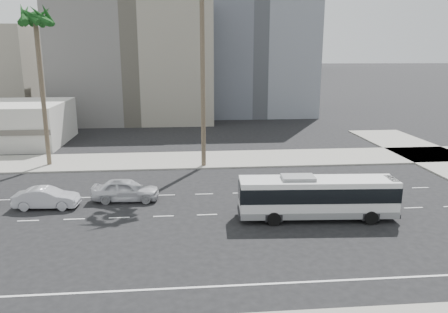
{
  "coord_description": "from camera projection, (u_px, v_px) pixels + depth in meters",
  "views": [
    {
      "loc": [
        -4.43,
        -28.44,
        11.12
      ],
      "look_at": [
        -1.45,
        4.0,
        3.17
      ],
      "focal_mm": 34.99,
      "sensor_mm": 36.0,
      "label": 1
    }
  ],
  "objects": [
    {
      "name": "car_a",
      "position": [
        126.0,
        190.0,
        32.99
      ],
      "size": [
        2.23,
        5.07,
        1.7
      ],
      "primitive_type": "imported",
      "rotation": [
        0.0,
        0.0,
        1.52
      ],
      "color": "silver",
      "rests_on": "ground"
    },
    {
      "name": "highrise_far",
      "position": [
        298.0,
        20.0,
        281.18
      ],
      "size": [
        22.0,
        22.0,
        60.0
      ],
      "primitive_type": "cube",
      "color": "slate",
      "rests_on": "ground"
    },
    {
      "name": "sidewalk_north",
      "position": [
        228.0,
        159.0,
        45.52
      ],
      "size": [
        120.0,
        7.0,
        0.15
      ],
      "primitive_type": "cube",
      "color": "gray",
      "rests_on": "ground"
    },
    {
      "name": "car_b",
      "position": [
        47.0,
        198.0,
        31.48
      ],
      "size": [
        1.81,
        4.61,
        1.49
      ],
      "primitive_type": "imported",
      "rotation": [
        0.0,
        0.0,
        1.52
      ],
      "color": "#B8B8C0",
      "rests_on": "ground"
    },
    {
      "name": "midrise_beige_west",
      "position": [
        136.0,
        64.0,
        70.87
      ],
      "size": [
        24.0,
        18.0,
        18.0
      ],
      "primitive_type": "cube",
      "color": "slate",
      "rests_on": "ground"
    },
    {
      "name": "ground",
      "position": [
        250.0,
        213.0,
        30.54
      ],
      "size": [
        700.0,
        700.0,
        0.0
      ],
      "primitive_type": "plane",
      "color": "black",
      "rests_on": "ground"
    },
    {
      "name": "midrise_gray_center",
      "position": [
        252.0,
        40.0,
        78.48
      ],
      "size": [
        20.0,
        20.0,
        26.0
      ],
      "primitive_type": "cube",
      "color": "slate",
      "rests_on": "ground"
    },
    {
      "name": "highrise_right",
      "position": [
        269.0,
        7.0,
        248.75
      ],
      "size": [
        26.0,
        26.0,
        70.0
      ],
      "primitive_type": "cube",
      "color": "slate",
      "rests_on": "ground"
    },
    {
      "name": "civic_tower",
      "position": [
        186.0,
        3.0,
        263.01
      ],
      "size": [
        42.0,
        42.0,
        129.0
      ],
      "color": "silver",
      "rests_on": "ground"
    },
    {
      "name": "palm_mid",
      "position": [
        36.0,
        21.0,
        39.92
      ],
      "size": [
        4.94,
        4.94,
        15.26
      ],
      "rotation": [
        0.0,
        0.0,
        0.19
      ],
      "color": "brown",
      "rests_on": "ground"
    },
    {
      "name": "city_bus",
      "position": [
        317.0,
        196.0,
        29.26
      ],
      "size": [
        10.63,
        2.98,
        3.02
      ],
      "rotation": [
        0.0,
        0.0,
        -0.06
      ],
      "color": "silver",
      "rests_on": "ground"
    }
  ]
}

